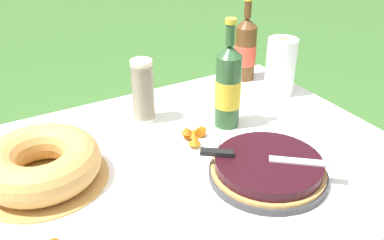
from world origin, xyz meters
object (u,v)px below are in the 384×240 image
(berry_tart, at_px, (268,169))
(snack_plate_left, at_px, (190,137))
(paper_towel_roll, at_px, (281,66))
(cider_bottle_amber, at_px, (245,49))
(serving_knife, at_px, (258,157))
(cup_stack, at_px, (143,91))
(cider_bottle_green, at_px, (228,87))
(bundt_cake, at_px, (41,163))

(berry_tart, xyz_separation_m, snack_plate_left, (-0.09, 0.26, -0.01))
(berry_tart, xyz_separation_m, paper_towel_roll, (0.37, 0.41, 0.08))
(paper_towel_roll, bearing_deg, cider_bottle_amber, 101.77)
(serving_knife, height_order, snack_plate_left, serving_knife)
(serving_knife, relative_size, cup_stack, 1.43)
(cider_bottle_green, bearing_deg, snack_plate_left, -168.06)
(cup_stack, height_order, snack_plate_left, cup_stack)
(serving_knife, bearing_deg, paper_towel_roll, 83.27)
(cider_bottle_amber, distance_m, paper_towel_roll, 0.18)
(bundt_cake, relative_size, snack_plate_left, 1.79)
(serving_knife, xyz_separation_m, cider_bottle_amber, (0.36, 0.56, 0.06))
(serving_knife, relative_size, cider_bottle_amber, 0.93)
(berry_tart, distance_m, bundt_cake, 0.61)
(cider_bottle_amber, xyz_separation_m, paper_towel_roll, (0.04, -0.17, -0.02))
(berry_tart, distance_m, cider_bottle_amber, 0.68)
(berry_tart, relative_size, cider_bottle_amber, 0.97)
(bundt_cake, xyz_separation_m, cider_bottle_green, (0.60, 0.01, 0.08))
(cider_bottle_amber, height_order, paper_towel_roll, cider_bottle_amber)
(cider_bottle_green, bearing_deg, cup_stack, 143.64)
(bundt_cake, xyz_separation_m, paper_towel_roll, (0.91, 0.12, 0.05))
(cup_stack, bearing_deg, paper_towel_roll, -5.95)
(cider_bottle_amber, bearing_deg, snack_plate_left, -143.69)
(serving_knife, bearing_deg, berry_tart, -0.00)
(bundt_cake, xyz_separation_m, cup_stack, (0.37, 0.17, 0.05))
(snack_plate_left, xyz_separation_m, paper_towel_roll, (0.47, 0.14, 0.09))
(berry_tart, height_order, serving_knife, serving_knife)
(cider_bottle_amber, height_order, snack_plate_left, cider_bottle_amber)
(serving_knife, height_order, cup_stack, cup_stack)
(cider_bottle_green, distance_m, cider_bottle_amber, 0.39)
(bundt_cake, bearing_deg, berry_tart, -28.42)
(cider_bottle_green, height_order, snack_plate_left, cider_bottle_green)
(snack_plate_left, height_order, paper_towel_roll, paper_towel_roll)
(cup_stack, relative_size, snack_plate_left, 1.10)
(cider_bottle_green, distance_m, snack_plate_left, 0.20)
(cider_bottle_amber, distance_m, snack_plate_left, 0.54)
(cider_bottle_green, xyz_separation_m, cider_bottle_amber, (0.27, 0.28, -0.01))
(berry_tart, relative_size, snack_plate_left, 1.66)
(berry_tart, relative_size, cup_stack, 1.50)
(berry_tart, height_order, cider_bottle_green, cider_bottle_green)
(bundt_cake, xyz_separation_m, snack_plate_left, (0.44, -0.02, -0.04))
(paper_towel_roll, bearing_deg, bundt_cake, -172.64)
(berry_tart, bearing_deg, cup_stack, 109.02)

